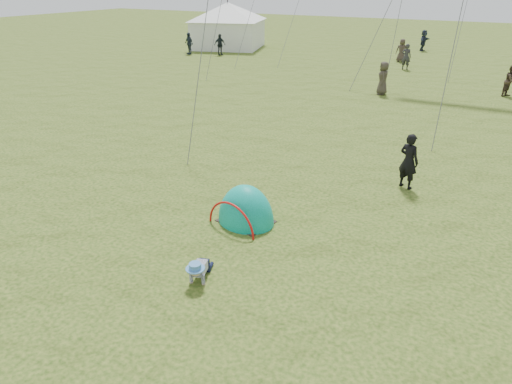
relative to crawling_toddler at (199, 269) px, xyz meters
The scene contains 13 objects.
ground 1.22m from the crawling_toddler, 19.79° to the left, with size 140.00×140.00×0.00m, color #17350B.
crawling_toddler is the anchor object (origin of this frame).
popup_tent 2.71m from the crawling_toddler, 98.24° to the left, with size 1.56×1.28×2.01m, color #00805C.
standing_adult 7.39m from the crawling_toddler, 67.74° to the left, with size 0.61×0.40×1.68m, color black.
event_marquee 35.26m from the crawling_toddler, 120.45° to the left, with size 5.96×5.96×4.10m, color white, non-canonical shape.
crowd_person_2 30.80m from the crawling_toddler, 121.61° to the left, with size 0.97×0.40×1.65m, color black.
crowd_person_4 18.63m from the crawling_toddler, 92.89° to the left, with size 0.85×0.55×1.74m, color #3C352B.
crowd_person_5 36.69m from the crawling_toddler, 93.11° to the left, with size 1.60×0.51×1.73m, color #21283B.
crowd_person_7 21.99m from the crawling_toddler, 76.53° to the left, with size 0.79×0.62×1.63m, color #3B2D25.
crowd_person_8 31.53m from the crawling_toddler, 126.23° to the left, with size 1.01×0.42×1.72m, color #242F3B.
crowd_person_10 30.02m from the crawling_toddler, 94.58° to the left, with size 0.81×0.53×1.66m, color #3B3029.
crowd_person_11 38.35m from the crawling_toddler, 122.08° to the left, with size 1.58×0.50×1.70m, color black.
crowd_person_12 26.86m from the crawling_toddler, 93.03° to the left, with size 0.62×0.41×1.71m, color #2B2B2F.
Camera 1 is at (3.66, -6.77, 5.74)m, focal length 32.00 mm.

